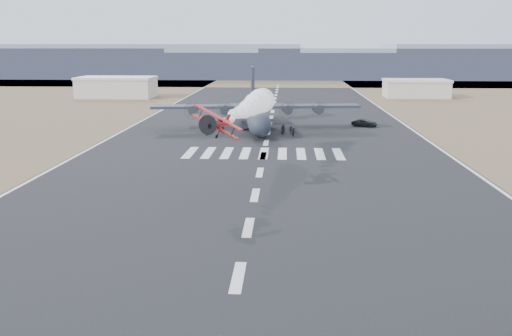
# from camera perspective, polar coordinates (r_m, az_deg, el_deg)

# --- Properties ---
(ground) EXTENTS (500.00, 500.00, 0.00)m
(ground) POSITION_cam_1_polar(r_m,az_deg,el_deg) (44.08, -1.81, -10.86)
(ground) COLOR black
(ground) RESTS_ON ground
(scrub_far) EXTENTS (500.00, 80.00, 0.00)m
(scrub_far) POSITION_cam_1_polar(r_m,az_deg,el_deg) (270.94, 2.30, 8.67)
(scrub_far) COLOR brown
(scrub_far) RESTS_ON ground
(runway_markings) EXTENTS (60.00, 260.00, 0.01)m
(runway_markings) POSITION_cam_1_polar(r_m,az_deg,el_deg) (101.91, 1.01, 2.55)
(runway_markings) COLOR silver
(runway_markings) RESTS_ON ground
(ridge_seg_b) EXTENTS (150.00, 50.00, 15.00)m
(ridge_seg_b) POSITION_cam_1_polar(r_m,az_deg,el_deg) (328.84, -21.26, 9.82)
(ridge_seg_b) COLOR slate
(ridge_seg_b) RESTS_ON ground
(ridge_seg_c) EXTENTS (150.00, 50.00, 17.00)m
(ridge_seg_c) POSITION_cam_1_polar(r_m,az_deg,el_deg) (308.20, -10.00, 10.53)
(ridge_seg_c) COLOR slate
(ridge_seg_c) RESTS_ON ground
(ridge_seg_d) EXTENTS (150.00, 50.00, 13.00)m
(ridge_seg_d) POSITION_cam_1_polar(r_m,az_deg,el_deg) (300.57, 2.39, 10.28)
(ridge_seg_d) COLOR slate
(ridge_seg_d) RESTS_ON ground
(ridge_seg_e) EXTENTS (150.00, 50.00, 15.00)m
(ridge_seg_e) POSITION_cam_1_polar(r_m,az_deg,el_deg) (306.75, 14.82, 10.11)
(ridge_seg_e) COLOR slate
(ridge_seg_e) RESTS_ON ground
(hangar_left) EXTENTS (24.50, 14.50, 6.70)m
(hangar_left) POSITION_cam_1_polar(r_m,az_deg,el_deg) (193.99, -13.75, 7.88)
(hangar_left) COLOR #AEA89B
(hangar_left) RESTS_ON ground
(hangar_right) EXTENTS (20.50, 12.50, 5.90)m
(hangar_right) POSITION_cam_1_polar(r_m,az_deg,el_deg) (195.57, 15.71, 7.69)
(hangar_right) COLOR #AEA89B
(hangar_right) RESTS_ON ground
(aerobatic_biplane) EXTENTS (5.87, 5.81, 3.99)m
(aerobatic_biplane) POSITION_cam_1_polar(r_m,az_deg,el_deg) (66.39, -3.90, 4.49)
(aerobatic_biplane) COLOR red
(smoke_trail) EXTENTS (6.19, 26.61, 3.99)m
(smoke_trail) POSITION_cam_1_polar(r_m,az_deg,el_deg) (87.96, 0.10, 6.57)
(smoke_trail) COLOR white
(transport_aircraft) EXTENTS (42.65, 35.03, 12.30)m
(transport_aircraft) POSITION_cam_1_polar(r_m,az_deg,el_deg) (119.40, -0.07, 5.53)
(transport_aircraft) COLOR #1F252F
(transport_aircraft) RESTS_ON ground
(support_vehicle) EXTENTS (5.96, 4.81, 1.51)m
(support_vehicle) POSITION_cam_1_polar(r_m,az_deg,el_deg) (124.23, 10.81, 4.45)
(support_vehicle) COLOR black
(support_vehicle) RESTS_ON ground
(crew_a) EXTENTS (0.74, 0.73, 1.57)m
(crew_a) POSITION_cam_1_polar(r_m,az_deg,el_deg) (112.04, 2.79, 3.83)
(crew_a) COLOR black
(crew_a) RESTS_ON ground
(crew_b) EXTENTS (0.87, 0.93, 1.64)m
(crew_b) POSITION_cam_1_polar(r_m,az_deg,el_deg) (108.70, 3.76, 3.57)
(crew_b) COLOR black
(crew_b) RESTS_ON ground
(crew_c) EXTENTS (1.12, 1.03, 1.62)m
(crew_c) POSITION_cam_1_polar(r_m,az_deg,el_deg) (111.89, 3.50, 3.82)
(crew_c) COLOR black
(crew_c) RESTS_ON ground
(crew_d) EXTENTS (1.14, 0.83, 1.75)m
(crew_d) POSITION_cam_1_polar(r_m,az_deg,el_deg) (110.30, -4.95, 3.71)
(crew_d) COLOR black
(crew_d) RESTS_ON ground
(crew_e) EXTENTS (0.95, 1.02, 1.78)m
(crew_e) POSITION_cam_1_polar(r_m,az_deg,el_deg) (111.54, 2.68, 3.85)
(crew_e) COLOR black
(crew_e) RESTS_ON ground
(crew_f) EXTENTS (1.83, 1.14, 1.88)m
(crew_f) POSITION_cam_1_polar(r_m,az_deg,el_deg) (113.53, -4.91, 3.99)
(crew_f) COLOR black
(crew_f) RESTS_ON ground
(crew_g) EXTENTS (0.68, 0.74, 1.62)m
(crew_g) POSITION_cam_1_polar(r_m,az_deg,el_deg) (114.06, 2.80, 4.00)
(crew_g) COLOR black
(crew_g) RESTS_ON ground
(crew_h) EXTENTS (0.96, 0.89, 1.68)m
(crew_h) POSITION_cam_1_polar(r_m,az_deg,el_deg) (112.46, -3.35, 3.89)
(crew_h) COLOR black
(crew_h) RESTS_ON ground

